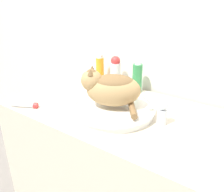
% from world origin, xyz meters
% --- Properties ---
extents(wall_back, '(8.00, 0.05, 2.40)m').
position_xyz_m(wall_back, '(0.00, 0.66, 1.20)').
color(wall_back, silver).
rests_on(wall_back, ground_plane).
extents(vanity_counter, '(1.19, 0.60, 0.87)m').
position_xyz_m(vanity_counter, '(0.00, 0.30, 0.44)').
color(vanity_counter, beige).
rests_on(vanity_counter, ground_plane).
extents(sink_basin, '(0.40, 0.40, 0.04)m').
position_xyz_m(sink_basin, '(-0.02, 0.26, 0.90)').
color(sink_basin, white).
rests_on(sink_basin, vanity_counter).
extents(cat, '(0.31, 0.26, 0.18)m').
position_xyz_m(cat, '(-0.03, 0.25, 1.00)').
color(cat, tan).
rests_on(cat, sink_basin).
extents(faucet, '(0.13, 0.05, 0.14)m').
position_xyz_m(faucet, '(0.20, 0.29, 0.94)').
color(faucet, silver).
rests_on(faucet, vanity_counter).
extents(lotion_bottle_white, '(0.06, 0.06, 0.19)m').
position_xyz_m(lotion_bottle_white, '(-0.21, 0.55, 0.97)').
color(lotion_bottle_white, silver).
rests_on(lotion_bottle_white, vanity_counter).
extents(spray_bottle_trigger, '(0.06, 0.06, 0.19)m').
position_xyz_m(spray_bottle_trigger, '(-0.06, 0.55, 0.96)').
color(spray_bottle_trigger, '#338C4C').
rests_on(spray_bottle_trigger, vanity_counter).
extents(shampoo_bottle_tall, '(0.05, 0.05, 0.18)m').
position_xyz_m(shampoo_bottle_tall, '(-0.33, 0.55, 0.96)').
color(shampoo_bottle_tall, orange).
rests_on(shampoo_bottle_tall, vanity_counter).
extents(cream_tube, '(0.14, 0.09, 0.03)m').
position_xyz_m(cream_tube, '(-0.42, 0.05, 0.89)').
color(cream_tube, silver).
rests_on(cream_tube, vanity_counter).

